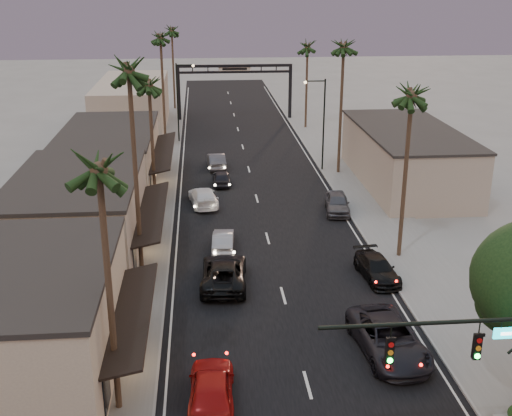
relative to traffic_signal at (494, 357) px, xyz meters
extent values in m
plane|color=slate|center=(-5.69, 36.00, -5.08)|extent=(200.00, 200.00, 0.00)
cube|color=black|center=(-5.69, 41.00, -5.08)|extent=(14.00, 120.00, 0.02)
cube|color=slate|center=(-15.19, 48.00, -5.02)|extent=(5.00, 92.00, 0.12)
cube|color=slate|center=(3.81, 48.00, -5.02)|extent=(5.00, 92.00, 0.12)
cube|color=tan|center=(-18.69, 8.00, -2.33)|extent=(8.00, 12.00, 5.50)
cube|color=gray|center=(-18.69, 22.00, -2.33)|extent=(8.00, 14.00, 5.50)
cube|color=tan|center=(-18.69, 38.00, -2.58)|extent=(8.00, 16.00, 5.00)
cube|color=gray|center=(-18.69, 61.00, -2.08)|extent=(8.00, 20.00, 6.00)
cube|color=gray|center=(8.31, 36.00, -2.58)|extent=(8.00, 18.00, 5.00)
cylinder|color=black|center=(-2.29, 0.00, 1.52)|extent=(8.40, 0.16, 0.16)
cube|color=black|center=(-3.89, 0.00, 0.47)|extent=(0.28, 0.22, 1.00)
cube|color=black|center=(-0.69, 0.00, 0.47)|extent=(0.28, 0.22, 1.00)
sphere|color=black|center=(2.51, 4.10, -0.08)|extent=(2.80, 2.80, 2.80)
cube|color=black|center=(-13.09, 66.00, -1.58)|extent=(0.40, 0.40, 7.00)
cube|color=black|center=(1.71, 66.00, -1.58)|extent=(0.40, 0.40, 7.00)
cube|color=black|center=(-5.69, 66.00, 2.02)|extent=(15.20, 0.35, 0.35)
cube|color=black|center=(-5.69, 66.00, 1.22)|extent=(15.20, 0.30, 0.30)
cube|color=beige|center=(-5.69, 65.98, 1.62)|extent=(4.20, 0.12, 1.00)
cylinder|color=black|center=(1.51, 41.00, -0.58)|extent=(0.16, 0.16, 9.00)
cylinder|color=black|center=(0.51, 41.00, 3.72)|extent=(2.00, 0.12, 0.12)
sphere|color=#FFD899|center=(-0.39, 41.00, 3.62)|extent=(0.30, 0.30, 0.30)
cylinder|color=black|center=(-12.89, 54.00, -0.58)|extent=(0.16, 0.16, 9.00)
cylinder|color=black|center=(-11.89, 54.00, 3.72)|extent=(2.00, 0.12, 0.12)
sphere|color=#FFD899|center=(-10.99, 54.00, 3.62)|extent=(0.30, 0.30, 0.30)
cylinder|color=#38281C|center=(-14.29, 5.00, 0.42)|extent=(0.28, 0.28, 11.00)
sphere|color=black|center=(-14.29, 5.00, 6.52)|extent=(3.20, 3.20, 3.20)
cylinder|color=#38281C|center=(-14.29, 18.00, 1.42)|extent=(0.28, 0.28, 13.00)
sphere|color=black|center=(-14.29, 18.00, 8.52)|extent=(3.20, 3.20, 3.20)
cylinder|color=#38281C|center=(-14.29, 32.00, -0.08)|extent=(0.28, 0.28, 10.00)
sphere|color=black|center=(-14.29, 32.00, 5.52)|extent=(3.20, 3.20, 3.20)
cylinder|color=#38281C|center=(-14.29, 51.00, 0.92)|extent=(0.28, 0.28, 12.00)
sphere|color=black|center=(-14.29, 51.00, 7.52)|extent=(3.20, 3.20, 3.20)
cylinder|color=#38281C|center=(2.91, 20.00, 0.42)|extent=(0.28, 0.28, 11.00)
sphere|color=black|center=(2.91, 20.00, 6.52)|extent=(3.20, 3.20, 3.20)
cylinder|color=#38281C|center=(2.91, 40.00, 0.92)|extent=(0.28, 0.28, 12.00)
sphere|color=black|center=(2.91, 40.00, 7.52)|extent=(3.20, 3.20, 3.20)
cylinder|color=#38281C|center=(2.91, 60.00, -0.08)|extent=(0.28, 0.28, 10.00)
sphere|color=black|center=(2.91, 60.00, 5.52)|extent=(3.20, 3.20, 3.20)
cylinder|color=#38281C|center=(-13.99, 74.00, 0.42)|extent=(0.28, 0.28, 11.00)
sphere|color=black|center=(-13.99, 74.00, 6.52)|extent=(3.20, 3.20, 3.20)
imported|color=maroon|center=(-10.19, 4.94, -4.22)|extent=(2.25, 5.13, 1.72)
imported|color=black|center=(-9.16, 16.80, -4.26)|extent=(3.13, 6.09, 1.65)
imported|color=gray|center=(-9.00, 22.32, -4.42)|extent=(1.70, 4.14, 1.33)
imported|color=white|center=(-10.30, 31.75, -4.34)|extent=(2.75, 5.33, 1.48)
imported|color=black|center=(-8.58, 37.25, -4.41)|extent=(1.59, 3.92, 1.33)
imported|color=#424145|center=(-8.89, 42.75, -4.32)|extent=(1.90, 4.70, 1.52)
imported|color=black|center=(-1.20, 8.32, -4.21)|extent=(3.42, 6.47, 1.73)
imported|color=black|center=(0.51, 16.84, -4.40)|extent=(2.40, 4.89, 1.37)
imported|color=#444549|center=(0.51, 29.11, -4.29)|extent=(2.47, 4.85, 1.58)
camera|label=1|loc=(-10.31, -19.14, 12.92)|focal=45.00mm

